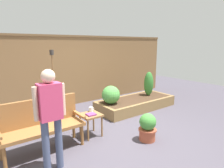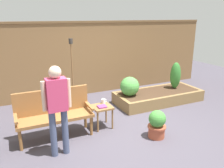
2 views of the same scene
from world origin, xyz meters
The scene contains 12 objects.
ground_plane centered at (0.00, 0.00, 0.00)m, with size 14.00×14.00×0.00m, color #47424C.
fence_back centered at (0.00, 2.60, 1.09)m, with size 8.40×0.14×2.16m.
garden_bench centered at (-1.37, 0.39, 0.54)m, with size 1.44×0.48×0.94m.
side_table centered at (-0.38, 0.34, 0.40)m, with size 0.40×0.40×0.48m.
cup_on_table centered at (-0.29, 0.47, 0.53)m, with size 0.12×0.09×0.10m.
book_on_table centered at (-0.40, 0.28, 0.49)m, with size 0.18×0.17×0.03m, color #7F3875.
potted_boxwood centered at (0.42, -0.51, 0.28)m, with size 0.36×0.36×0.56m.
raised_planter_bed centered at (1.62, 1.08, 0.15)m, with size 2.40×1.00×0.30m.
shrub_near_bench centered at (0.73, 1.13, 0.55)m, with size 0.49×0.49×0.49m.
shrub_far_corner centered at (2.21, 1.13, 0.67)m, with size 0.29×0.29×0.75m.
tiki_torch centered at (-0.58, 1.83, 1.20)m, with size 0.10×0.10×1.76m.
person_by_bench centered at (-1.42, -0.29, 0.93)m, with size 0.47×0.20×1.56m.
Camera 2 is at (-2.09, -3.81, 2.31)m, focal length 36.83 mm.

